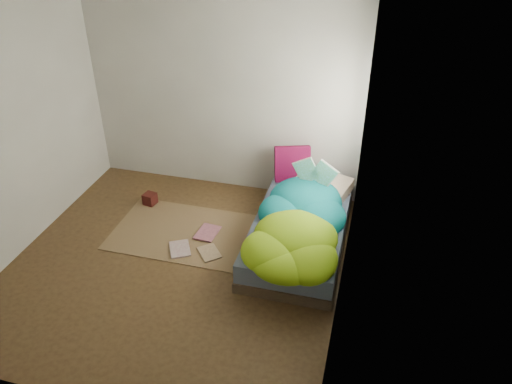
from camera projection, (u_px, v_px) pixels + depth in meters
The scene contains 12 objects.
ground at pixel (176, 264), 5.40m from camera, with size 3.50×3.50×0.00m, color #402B18.
room_walls at pixel (163, 126), 4.54m from camera, with size 3.54×3.54×2.62m.
bed at pixel (300, 230), 5.63m from camera, with size 1.00×2.00×0.34m.
duvet at pixel (298, 216), 5.27m from camera, with size 0.96×1.84×0.34m, color #066268, non-canonical shape.
rug at pixel (182, 232), 5.88m from camera, with size 1.60×1.10×0.01m, color brown.
pillow_floral at pixel (323, 185), 5.99m from camera, with size 0.64×0.40×0.14m, color beige.
pillow_magenta at pixel (292, 164), 6.15m from camera, with size 0.43×0.14×0.43m, color #45042B.
open_book at pixel (315, 165), 5.60m from camera, with size 0.43×0.09×0.26m, color #31892D, non-canonical shape.
wooden_box at pixel (150, 199), 6.34m from camera, with size 0.14×0.14×0.14m, color #350D0C.
floor_book_a at pixel (170, 250), 5.55m from camera, with size 0.22×0.30×0.02m, color beige.
floor_book_b at pixel (198, 231), 5.86m from camera, with size 0.24×0.32×0.03m, color #C27080.
floor_book_c at pixel (201, 255), 5.48m from camera, with size 0.20×0.28×0.02m, color tan.
Camera 1 is at (1.90, -3.80, 3.52)m, focal length 35.00 mm.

